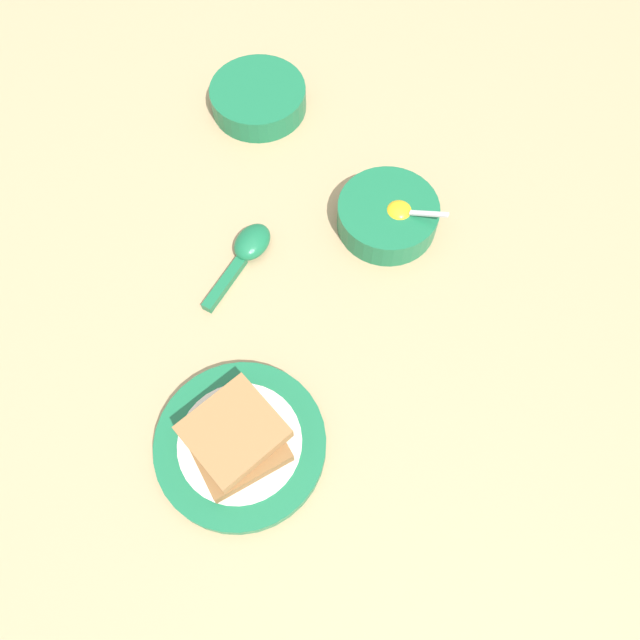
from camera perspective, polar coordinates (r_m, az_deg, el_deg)
The scene contains 6 objects.
ground_plane at distance 0.86m, azimuth -9.01°, elevation 4.83°, with size 3.00×3.00×0.00m, color tan.
egg_bowl at distance 0.88m, azimuth 6.23°, elevation 9.50°, with size 0.14×0.14×0.07m.
toast_plate at distance 0.75m, azimuth -7.27°, elevation -11.19°, with size 0.20×0.20×0.02m.
toast_sandwich at distance 0.73m, azimuth -7.74°, elevation -10.67°, with size 0.11×0.11×0.04m.
soup_spoon at distance 0.86m, azimuth -6.64°, elevation 6.48°, with size 0.14×0.09×0.03m.
congee_bowl at distance 1.02m, azimuth -5.66°, elevation 19.62°, with size 0.15×0.15×0.04m.
Camera 1 is at (-0.15, -0.43, 0.73)m, focal length 35.00 mm.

